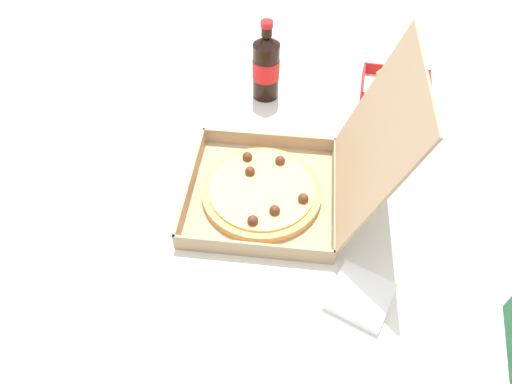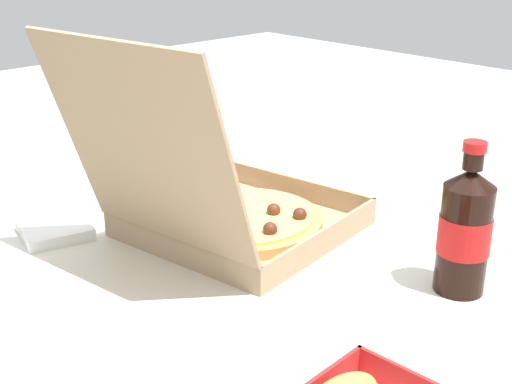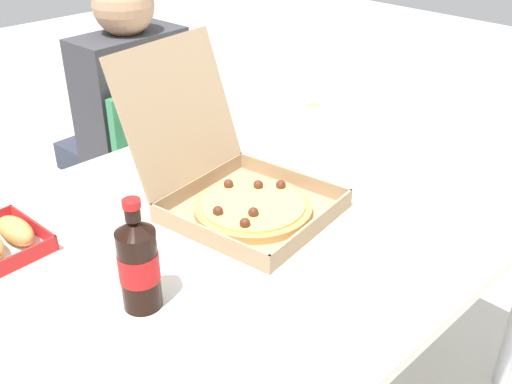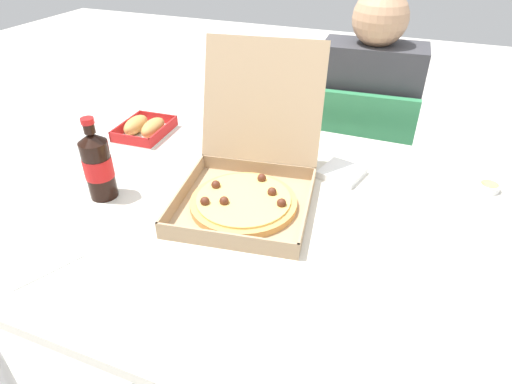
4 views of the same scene
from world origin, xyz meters
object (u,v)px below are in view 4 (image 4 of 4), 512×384
at_px(dipping_sauce_cup, 489,187).
at_px(cola_bottle, 98,165).
at_px(napkin_pile, 342,173).
at_px(bread_side_box, 145,128).
at_px(pizza_box_open, 247,182).
at_px(chair, 358,166).
at_px(paper_menu, 32,249).
at_px(diner_person, 366,114).

bearing_deg(dipping_sauce_cup, cola_bottle, -157.05).
bearing_deg(napkin_pile, bread_side_box, 178.37).
distance_m(cola_bottle, dipping_sauce_cup, 1.04).
height_order(pizza_box_open, cola_bottle, pizza_box_open).
distance_m(chair, bread_side_box, 0.86).
relative_size(pizza_box_open, cola_bottle, 2.17).
bearing_deg(pizza_box_open, chair, 74.62).
height_order(napkin_pile, dipping_sauce_cup, same).
bearing_deg(chair, napkin_pile, -88.51).
relative_size(paper_menu, dipping_sauce_cup, 3.75).
height_order(diner_person, cola_bottle, diner_person).
height_order(chair, diner_person, diner_person).
xyz_separation_m(pizza_box_open, paper_menu, (-0.38, -0.37, -0.05)).
bearing_deg(paper_menu, chair, 86.59).
bearing_deg(cola_bottle, diner_person, 58.25).
distance_m(chair, cola_bottle, 1.06).
bearing_deg(diner_person, chair, -86.29).
bearing_deg(cola_bottle, bread_side_box, 106.80).
relative_size(cola_bottle, paper_menu, 1.07).
height_order(chair, dipping_sauce_cup, chair).
xyz_separation_m(bread_side_box, dipping_sauce_cup, (1.06, 0.05, -0.01)).
xyz_separation_m(diner_person, bread_side_box, (-0.66, -0.54, 0.06)).
xyz_separation_m(cola_bottle, paper_menu, (-0.01, -0.24, -0.09)).
relative_size(pizza_box_open, dipping_sauce_cup, 8.68).
xyz_separation_m(pizza_box_open, dipping_sauce_cup, (0.60, 0.28, -0.04)).
height_order(chair, napkin_pile, chair).
relative_size(diner_person, bread_side_box, 5.81).
xyz_separation_m(cola_bottle, dipping_sauce_cup, (0.96, 0.41, -0.08)).
bearing_deg(diner_person, cola_bottle, -121.75).
xyz_separation_m(bread_side_box, paper_menu, (0.09, -0.59, -0.02)).
bearing_deg(cola_bottle, dipping_sauce_cup, 22.95).
distance_m(diner_person, paper_menu, 1.27).
bearing_deg(pizza_box_open, diner_person, 75.99).
bearing_deg(bread_side_box, diner_person, 39.33).
height_order(cola_bottle, napkin_pile, cola_bottle).
relative_size(chair, cola_bottle, 3.71).
bearing_deg(dipping_sauce_cup, diner_person, 129.69).
relative_size(diner_person, cola_bottle, 5.14).
xyz_separation_m(diner_person, dipping_sauce_cup, (0.40, -0.49, 0.05)).
xyz_separation_m(pizza_box_open, bread_side_box, (-0.47, 0.23, -0.03)).
bearing_deg(pizza_box_open, napkin_pile, 44.79).
bearing_deg(diner_person, dipping_sauce_cup, -50.31).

